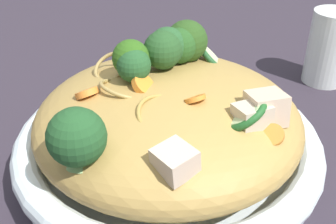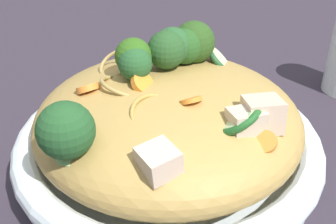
{
  "view_description": "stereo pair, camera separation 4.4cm",
  "coord_description": "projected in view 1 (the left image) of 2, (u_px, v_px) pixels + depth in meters",
  "views": [
    {
      "loc": [
        0.29,
        -0.23,
        0.3
      ],
      "look_at": [
        0.0,
        0.0,
        0.07
      ],
      "focal_mm": 45.39,
      "sensor_mm": 36.0,
      "label": 1
    },
    {
      "loc": [
        0.31,
        -0.2,
        0.3
      ],
      "look_at": [
        0.0,
        0.0,
        0.07
      ],
      "focal_mm": 45.39,
      "sensor_mm": 36.0,
      "label": 2
    }
  ],
  "objects": [
    {
      "name": "drinking_glass",
      "position": [
        329.0,
        48.0,
        0.61
      ],
      "size": [
        0.06,
        0.06,
        0.11
      ],
      "color": "silver",
      "rests_on": "ground_plane"
    },
    {
      "name": "noodle_heap",
      "position": [
        168.0,
        119.0,
        0.44
      ],
      "size": [
        0.28,
        0.28,
        0.1
      ],
      "color": "#B18C47",
      "rests_on": "serving_bowl"
    },
    {
      "name": "chicken_chunks",
      "position": [
        222.0,
        107.0,
        0.39
      ],
      "size": [
        0.18,
        0.15,
        0.04
      ],
      "color": "beige",
      "rests_on": "serving_bowl"
    },
    {
      "name": "broccoli_florets",
      "position": [
        149.0,
        67.0,
        0.42
      ],
      "size": [
        0.13,
        0.24,
        0.07
      ],
      "color": "#A0B975",
      "rests_on": "serving_bowl"
    },
    {
      "name": "carrot_coins",
      "position": [
        155.0,
        98.0,
        0.4
      ],
      "size": [
        0.17,
        0.12,
        0.04
      ],
      "color": "orange",
      "rests_on": "serving_bowl"
    },
    {
      "name": "zucchini_slices",
      "position": [
        213.0,
        78.0,
        0.44
      ],
      "size": [
        0.18,
        0.12,
        0.03
      ],
      "color": "beige",
      "rests_on": "serving_bowl"
    },
    {
      "name": "ground_plane",
      "position": [
        168.0,
        164.0,
        0.47
      ],
      "size": [
        3.0,
        3.0,
        0.0
      ],
      "primitive_type": "plane",
      "color": "#302833"
    },
    {
      "name": "serving_bowl",
      "position": [
        168.0,
        147.0,
        0.46
      ],
      "size": [
        0.33,
        0.33,
        0.05
      ],
      "color": "white",
      "rests_on": "ground_plane"
    }
  ]
}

